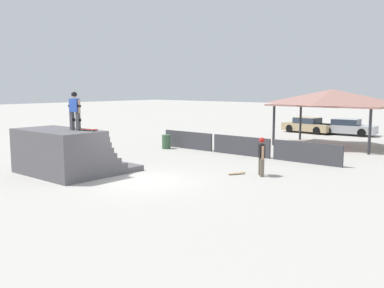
{
  "coord_description": "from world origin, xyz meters",
  "views": [
    {
      "loc": [
        12.62,
        -11.46,
        3.76
      ],
      "look_at": [
        -0.47,
        3.86,
        1.08
      ],
      "focal_mm": 40.0,
      "sensor_mm": 36.0,
      "label": 1
    }
  ],
  "objects": [
    {
      "name": "ground_plane",
      "position": [
        0.0,
        0.0,
        0.0
      ],
      "size": [
        160.0,
        160.0,
        0.0
      ],
      "primitive_type": "plane",
      "color": "#ADA8A0"
    },
    {
      "name": "quarter_pipe_ramp",
      "position": [
        -3.56,
        -1.03,
        0.87
      ],
      "size": [
        4.19,
        4.12,
        1.96
      ],
      "color": "#565459",
      "rests_on": "ground"
    },
    {
      "name": "skater_on_deck",
      "position": [
        -2.76,
        -1.03,
        2.89
      ],
      "size": [
        0.7,
        0.29,
        1.62
      ],
      "rotation": [
        0.0,
        0.0,
        0.19
      ],
      "color": "#4C4C51",
      "rests_on": "quarter_pipe_ramp"
    },
    {
      "name": "skateboard_on_deck",
      "position": [
        -2.11,
        -0.82,
        2.02
      ],
      "size": [
        0.87,
        0.38,
        0.09
      ],
      "rotation": [
        0.0,
        0.0,
        0.22
      ],
      "color": "green",
      "rests_on": "quarter_pipe_ramp"
    },
    {
      "name": "bystander_walking",
      "position": [
        3.23,
        4.08,
        0.97
      ],
      "size": [
        0.52,
        0.54,
        1.66
      ],
      "rotation": [
        0.0,
        0.0,
        2.32
      ],
      "color": "#6B6051",
      "rests_on": "ground"
    },
    {
      "name": "skateboard_on_ground",
      "position": [
        2.26,
        3.67,
        0.06
      ],
      "size": [
        0.55,
        0.78,
        0.09
      ],
      "rotation": [
        0.0,
        0.0,
        1.07
      ],
      "color": "silver",
      "rests_on": "ground"
    },
    {
      "name": "barrier_fence",
      "position": [
        -0.6,
        8.21,
        0.53
      ],
      "size": [
        11.52,
        0.12,
        1.05
      ],
      "color": "#3D3D42",
      "rests_on": "ground"
    },
    {
      "name": "pavilion_shelter",
      "position": [
        1.72,
        14.94,
        3.09
      ],
      "size": [
        7.15,
        4.46,
        3.63
      ],
      "color": "#2D2D33",
      "rests_on": "ground"
    },
    {
      "name": "trash_bin",
      "position": [
        -5.53,
        7.33,
        0.42
      ],
      "size": [
        0.52,
        0.52,
        0.85
      ],
      "primitive_type": "cylinder",
      "color": "#385B3D",
      "rests_on": "ground"
    },
    {
      "name": "parked_car_tan",
      "position": [
        -3.0,
        21.65,
        0.6
      ],
      "size": [
        4.3,
        2.14,
        1.27
      ],
      "rotation": [
        0.0,
        0.0,
        -0.1
      ],
      "color": "tan",
      "rests_on": "ground"
    },
    {
      "name": "parked_car_silver",
      "position": [
        0.08,
        22.1,
        0.6
      ],
      "size": [
        4.42,
        2.09,
        1.27
      ],
      "rotation": [
        0.0,
        0.0,
        0.09
      ],
      "color": "#A8AAAF",
      "rests_on": "ground"
    }
  ]
}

